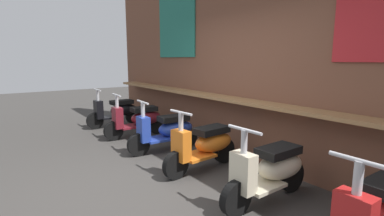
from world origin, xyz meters
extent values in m
plane|color=#383533|center=(0.00, 0.00, 0.00)|extent=(26.70, 26.70, 0.00)
cube|color=brown|center=(0.00, 2.02, 1.81)|extent=(9.53, 0.25, 3.61)
cube|color=olive|center=(0.00, 1.72, 1.02)|extent=(8.58, 0.36, 0.05)
cube|color=#236B5B|center=(-2.08, 1.89, 2.54)|extent=(1.38, 0.02, 1.63)
ellipsoid|color=black|center=(-3.61, 1.25, 0.40)|extent=(0.38, 0.70, 0.30)
cube|color=black|center=(-3.61, 1.20, 0.60)|extent=(0.30, 0.55, 0.10)
cube|color=black|center=(-3.61, 0.90, 0.25)|extent=(0.38, 0.50, 0.04)
cube|color=black|center=(-3.61, 0.60, 0.47)|extent=(0.28, 0.16, 0.44)
cylinder|color=#B7B7BC|center=(-3.61, 0.60, 0.60)|extent=(0.07, 0.07, 0.70)
cylinder|color=#B7B7BC|center=(-3.61, 0.60, 0.95)|extent=(0.46, 0.04, 0.04)
cylinder|color=black|center=(-3.61, 0.50, 0.20)|extent=(0.10, 0.40, 0.40)
cylinder|color=black|center=(-3.61, 1.50, 0.20)|extent=(0.10, 0.40, 0.40)
ellipsoid|color=maroon|center=(-2.35, 1.25, 0.40)|extent=(0.41, 0.72, 0.30)
cube|color=black|center=(-2.35, 1.20, 0.60)|extent=(0.33, 0.56, 0.10)
cube|color=maroon|center=(-2.36, 0.90, 0.25)|extent=(0.40, 0.52, 0.04)
cube|color=maroon|center=(-2.38, 0.60, 0.47)|extent=(0.29, 0.17, 0.44)
cylinder|color=#B7B7BC|center=(-2.38, 0.60, 0.60)|extent=(0.07, 0.07, 0.70)
cylinder|color=#B7B7BC|center=(-2.38, 0.60, 0.95)|extent=(0.46, 0.06, 0.04)
cylinder|color=black|center=(-2.38, 0.50, 0.20)|extent=(0.12, 0.40, 0.40)
cylinder|color=black|center=(-2.34, 1.50, 0.20)|extent=(0.12, 0.40, 0.40)
ellipsoid|color=#233D9E|center=(-1.13, 1.25, 0.40)|extent=(0.43, 0.72, 0.30)
cube|color=black|center=(-1.13, 1.20, 0.60)|extent=(0.34, 0.57, 0.10)
cube|color=#233D9E|center=(-1.16, 0.90, 0.25)|extent=(0.41, 0.53, 0.04)
cube|color=#233D9E|center=(-1.18, 0.60, 0.47)|extent=(0.29, 0.18, 0.44)
cylinder|color=#B7B7BC|center=(-1.18, 0.60, 0.60)|extent=(0.07, 0.07, 0.70)
cylinder|color=#B7B7BC|center=(-1.18, 0.60, 0.95)|extent=(0.46, 0.07, 0.04)
cylinder|color=black|center=(-1.18, 0.50, 0.20)|extent=(0.13, 0.41, 0.40)
cylinder|color=black|center=(-1.11, 1.50, 0.20)|extent=(0.13, 0.41, 0.40)
ellipsoid|color=orange|center=(-0.04, 1.25, 0.40)|extent=(0.43, 0.73, 0.30)
cube|color=black|center=(-0.03, 1.20, 0.60)|extent=(0.34, 0.57, 0.10)
cube|color=orange|center=(-0.01, 0.90, 0.25)|extent=(0.42, 0.53, 0.04)
cube|color=orange|center=(0.01, 0.60, 0.47)|extent=(0.29, 0.18, 0.44)
cylinder|color=#B7B7BC|center=(0.01, 0.60, 0.60)|extent=(0.07, 0.07, 0.70)
cylinder|color=#B7B7BC|center=(0.01, 0.60, 0.95)|extent=(0.46, 0.07, 0.04)
cylinder|color=black|center=(0.02, 0.50, 0.20)|extent=(0.13, 0.41, 0.40)
cylinder|color=black|center=(-0.06, 1.50, 0.20)|extent=(0.13, 0.41, 0.40)
ellipsoid|color=beige|center=(1.22, 1.25, 0.40)|extent=(0.39, 0.70, 0.30)
cube|color=black|center=(1.22, 1.20, 0.60)|extent=(0.30, 0.55, 0.10)
cube|color=beige|center=(1.22, 0.90, 0.25)|extent=(0.38, 0.50, 0.04)
cube|color=beige|center=(1.23, 0.60, 0.47)|extent=(0.28, 0.16, 0.44)
cylinder|color=#B7B7BC|center=(1.23, 0.60, 0.60)|extent=(0.07, 0.07, 0.70)
cylinder|color=#B7B7BC|center=(1.23, 0.60, 0.95)|extent=(0.46, 0.04, 0.04)
cylinder|color=black|center=(1.23, 0.50, 0.20)|extent=(0.10, 0.40, 0.40)
cylinder|color=black|center=(1.22, 1.50, 0.20)|extent=(0.10, 0.40, 0.40)
cylinder|color=#B7B7BC|center=(2.38, 0.60, 0.60)|extent=(0.07, 0.07, 0.70)
cylinder|color=#B7B7BC|center=(2.38, 0.60, 0.95)|extent=(0.46, 0.05, 0.04)
camera|label=1|loc=(3.27, -1.57, 1.69)|focal=26.66mm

